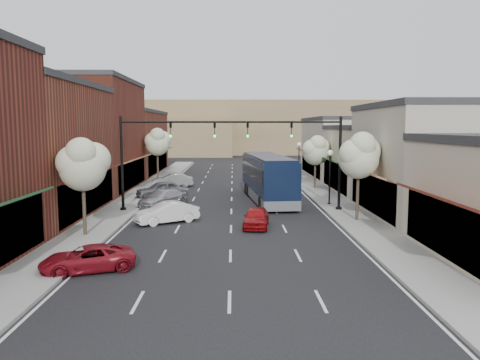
{
  "coord_description": "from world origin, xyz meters",
  "views": [
    {
      "loc": [
        0.14,
        -26.21,
        6.27
      ],
      "look_at": [
        0.66,
        9.3,
        2.2
      ],
      "focal_mm": 35.0,
      "sensor_mm": 36.0,
      "label": 1
    }
  ],
  "objects_px": {
    "tree_right_near": "(360,155)",
    "parked_car_c": "(163,198)",
    "lamp_post_far": "(299,155)",
    "parked_car_e": "(172,180)",
    "tree_left_near": "(83,163)",
    "coach_bus": "(267,177)",
    "parked_car_a": "(88,259)",
    "tree_right_far": "(316,150)",
    "lamp_post_near": "(330,168)",
    "signal_mast_left": "(154,149)",
    "tree_left_far": "(158,142)",
    "signal_mast_right": "(308,149)",
    "parked_car_b": "(167,213)",
    "parked_car_d": "(161,189)",
    "red_hatchback": "(256,217)"
  },
  "relations": [
    {
      "from": "lamp_post_near",
      "to": "parked_car_a",
      "type": "distance_m",
      "value": 22.02
    },
    {
      "from": "signal_mast_left",
      "to": "parked_car_a",
      "type": "distance_m",
      "value": 14.9
    },
    {
      "from": "tree_left_far",
      "to": "parked_car_c",
      "type": "height_order",
      "value": "tree_left_far"
    },
    {
      "from": "tree_right_near",
      "to": "parked_car_a",
      "type": "bearing_deg",
      "value": -144.79
    },
    {
      "from": "lamp_post_near",
      "to": "parked_car_a",
      "type": "bearing_deg",
      "value": -129.77
    },
    {
      "from": "tree_right_near",
      "to": "parked_car_c",
      "type": "distance_m",
      "value": 15.55
    },
    {
      "from": "lamp_post_near",
      "to": "parked_car_c",
      "type": "xyz_separation_m",
      "value": [
        -13.2,
        -0.36,
        -2.35
      ]
    },
    {
      "from": "tree_right_near",
      "to": "tree_left_far",
      "type": "relative_size",
      "value": 0.97
    },
    {
      "from": "coach_bus",
      "to": "parked_car_e",
      "type": "xyz_separation_m",
      "value": [
        -9.24,
        9.2,
        -1.3
      ]
    },
    {
      "from": "signal_mast_left",
      "to": "tree_right_near",
      "type": "height_order",
      "value": "signal_mast_left"
    },
    {
      "from": "signal_mast_right",
      "to": "parked_car_b",
      "type": "distance_m",
      "value": 11.36
    },
    {
      "from": "tree_right_near",
      "to": "lamp_post_far",
      "type": "distance_m",
      "value": 24.11
    },
    {
      "from": "tree_right_near",
      "to": "tree_right_far",
      "type": "distance_m",
      "value": 16.01
    },
    {
      "from": "signal_mast_right",
      "to": "red_hatchback",
      "type": "distance_m",
      "value": 7.91
    },
    {
      "from": "tree_left_far",
      "to": "red_hatchback",
      "type": "bearing_deg",
      "value": -67.26
    },
    {
      "from": "signal_mast_left",
      "to": "tree_right_far",
      "type": "xyz_separation_m",
      "value": [
        13.97,
        11.95,
        -0.63
      ]
    },
    {
      "from": "signal_mast_left",
      "to": "parked_car_d",
      "type": "distance_m",
      "value": 7.72
    },
    {
      "from": "red_hatchback",
      "to": "parked_car_c",
      "type": "xyz_separation_m",
      "value": [
        -6.98,
        7.65,
        0.02
      ]
    },
    {
      "from": "lamp_post_far",
      "to": "parked_car_b",
      "type": "xyz_separation_m",
      "value": [
        -12.0,
        -24.12,
        -2.32
      ]
    },
    {
      "from": "signal_mast_left",
      "to": "parked_car_e",
      "type": "bearing_deg",
      "value": 92.33
    },
    {
      "from": "signal_mast_right",
      "to": "parked_car_c",
      "type": "relative_size",
      "value": 1.82
    },
    {
      "from": "signal_mast_right",
      "to": "tree_left_far",
      "type": "relative_size",
      "value": 1.34
    },
    {
      "from": "lamp_post_far",
      "to": "tree_right_far",
      "type": "bearing_deg",
      "value": -86.12
    },
    {
      "from": "parked_car_a",
      "to": "lamp_post_near",
      "type": "bearing_deg",
      "value": 120.32
    },
    {
      "from": "parked_car_b",
      "to": "parked_car_c",
      "type": "distance_m",
      "value": 6.38
    },
    {
      "from": "parked_car_e",
      "to": "parked_car_c",
      "type": "bearing_deg",
      "value": -6.81
    },
    {
      "from": "parked_car_b",
      "to": "parked_car_a",
      "type": "bearing_deg",
      "value": -42.22
    },
    {
      "from": "signal_mast_right",
      "to": "parked_car_a",
      "type": "height_order",
      "value": "signal_mast_right"
    },
    {
      "from": "tree_right_far",
      "to": "lamp_post_near",
      "type": "distance_m",
      "value": 9.51
    },
    {
      "from": "tree_right_far",
      "to": "lamp_post_near",
      "type": "xyz_separation_m",
      "value": [
        -0.55,
        -9.44,
        -0.99
      ]
    },
    {
      "from": "signal_mast_right",
      "to": "red_hatchback",
      "type": "xyz_separation_m",
      "value": [
        -4.04,
        -5.51,
        -3.99
      ]
    },
    {
      "from": "coach_bus",
      "to": "parked_car_a",
      "type": "bearing_deg",
      "value": -121.36
    },
    {
      "from": "parked_car_c",
      "to": "parked_car_d",
      "type": "relative_size",
      "value": 1.02
    },
    {
      "from": "lamp_post_far",
      "to": "parked_car_e",
      "type": "xyz_separation_m",
      "value": [
        -14.0,
        -5.76,
        -2.31
      ]
    },
    {
      "from": "signal_mast_left",
      "to": "red_hatchback",
      "type": "relative_size",
      "value": 2.2
    },
    {
      "from": "lamp_post_near",
      "to": "lamp_post_far",
      "type": "height_order",
      "value": "same"
    },
    {
      "from": "tree_left_far",
      "to": "parked_car_c",
      "type": "relative_size",
      "value": 1.36
    },
    {
      "from": "signal_mast_right",
      "to": "parked_car_c",
      "type": "xyz_separation_m",
      "value": [
        -11.02,
        2.14,
        -3.97
      ]
    },
    {
      "from": "tree_right_far",
      "to": "lamp_post_far",
      "type": "relative_size",
      "value": 1.22
    },
    {
      "from": "signal_mast_left",
      "to": "tree_left_far",
      "type": "height_order",
      "value": "signal_mast_left"
    },
    {
      "from": "tree_right_far",
      "to": "parked_car_b",
      "type": "bearing_deg",
      "value": -127.99
    },
    {
      "from": "parked_car_a",
      "to": "tree_left_near",
      "type": "bearing_deg",
      "value": 178.23
    },
    {
      "from": "parked_car_c",
      "to": "tree_left_near",
      "type": "bearing_deg",
      "value": -69.91
    },
    {
      "from": "tree_left_near",
      "to": "coach_bus",
      "type": "distance_m",
      "value": 17.44
    },
    {
      "from": "parked_car_a",
      "to": "coach_bus",
      "type": "bearing_deg",
      "value": 134.58
    },
    {
      "from": "parked_car_d",
      "to": "coach_bus",
      "type": "bearing_deg",
      "value": 57.35
    },
    {
      "from": "red_hatchback",
      "to": "lamp_post_near",
      "type": "bearing_deg",
      "value": 58.6
    },
    {
      "from": "lamp_post_far",
      "to": "parked_car_d",
      "type": "bearing_deg",
      "value": -136.38
    },
    {
      "from": "tree_right_far",
      "to": "parked_car_e",
      "type": "height_order",
      "value": "tree_right_far"
    },
    {
      "from": "tree_left_near",
      "to": "tree_left_far",
      "type": "height_order",
      "value": "tree_left_far"
    }
  ]
}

